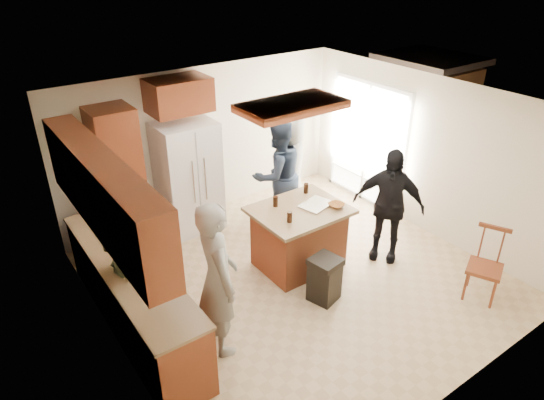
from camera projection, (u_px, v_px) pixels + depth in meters
room_shell at (417, 126)px, 9.85m from camera, size 8.00×5.20×5.00m
person_front_left at (218, 279)px, 5.28m from camera, size 0.64×0.78×1.88m
person_behind_left at (278, 175)px, 7.68m from camera, size 0.91×0.59×1.83m
person_behind_right at (289, 167)px, 7.98m from camera, size 1.05×1.03×1.82m
person_side_right at (388, 205)px, 6.92m from camera, size 1.00×1.13×1.73m
person_counter at (133, 280)px, 5.57m from camera, size 0.64×1.04×1.50m
left_cabinetry at (123, 262)px, 5.52m from camera, size 0.64×3.00×2.30m
back_wall_units at (135, 159)px, 7.08m from camera, size 1.80×0.60×2.45m
refrigerator at (188, 177)px, 7.65m from camera, size 0.90×0.76×1.80m
kitchen_island at (299, 237)px, 6.90m from camera, size 1.28×1.03×0.93m
island_items at (315, 204)px, 6.74m from camera, size 0.94×0.74×0.15m
trash_bin at (324, 279)px, 6.29m from camera, size 0.42×0.42×0.63m
spindle_chair at (485, 268)px, 6.28m from camera, size 0.56×0.56×0.99m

